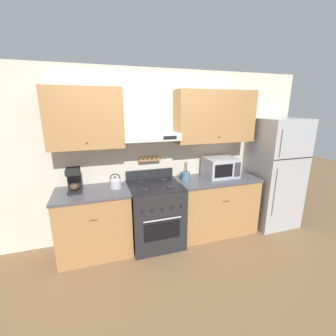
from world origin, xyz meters
TOP-DOWN VIEW (x-y plane):
  - ground_plane at (0.00, 0.00)m, footprint 16.00×16.00m
  - wall_back at (0.07, 0.62)m, footprint 5.20×0.46m
  - counter_left at (-0.87, 0.34)m, footprint 0.98×0.67m
  - counter_right at (1.02, 0.34)m, footprint 1.29×0.67m
  - stove_range at (0.00, 0.30)m, footprint 0.74×0.74m
  - refrigerator at (2.10, 0.29)m, footprint 0.75×0.74m
  - tea_kettle at (-0.55, 0.37)m, footprint 0.21×0.16m
  - coffee_maker at (-1.07, 0.41)m, footprint 0.17×0.25m
  - microwave at (1.11, 0.39)m, footprint 0.50×0.40m
  - utensil_crock at (0.50, 0.37)m, footprint 0.14×0.14m

SIDE VIEW (x-z plane):
  - ground_plane at x=0.00m, z-range 0.00..0.00m
  - counter_right at x=1.02m, z-range 0.00..0.92m
  - counter_left at x=-0.87m, z-range 0.00..0.92m
  - stove_range at x=0.00m, z-range -0.07..1.00m
  - refrigerator at x=2.10m, z-range 0.00..1.83m
  - utensil_crock at x=0.50m, z-range 0.85..1.14m
  - tea_kettle at x=-0.55m, z-range 0.90..1.10m
  - microwave at x=1.11m, z-range 0.92..1.23m
  - coffee_maker at x=-1.07m, z-range 0.92..1.24m
  - wall_back at x=0.07m, z-range 0.21..2.76m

